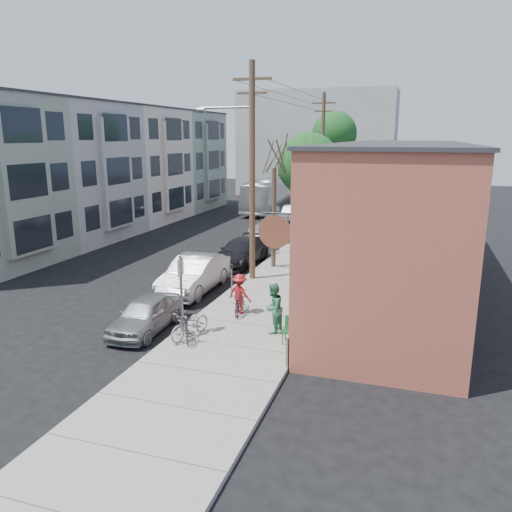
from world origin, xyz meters
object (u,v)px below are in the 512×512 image
(car_2, at_px, (241,252))
(car_3, at_px, (278,227))
(tree_leafy_far, at_px, (334,134))
(car_0, at_px, (145,314))
(parked_bike_b, at_px, (190,324))
(cyclist, at_px, (240,294))
(parked_bike_a, at_px, (186,326))
(patio_chair_a, at_px, (296,318))
(patio_chair_b, at_px, (290,331))
(parking_meter_far, at_px, (279,239))
(bus, at_px, (277,194))
(sign_post, at_px, (181,288))
(parking_meter_near, at_px, (232,273))
(tree_leafy_mid, at_px, (309,165))
(patron_green, at_px, (273,308))
(car_1, at_px, (194,274))
(patron_grey, at_px, (309,284))
(tree_bare, at_px, (274,218))
(car_4, at_px, (293,215))
(utility_pole_near, at_px, (251,169))

(car_2, distance_m, car_3, 7.56)
(tree_leafy_far, height_order, car_0, tree_leafy_far)
(parked_bike_b, distance_m, car_3, 18.21)
(cyclist, relative_size, parked_bike_a, 1.00)
(patio_chair_a, height_order, patio_chair_b, same)
(parking_meter_far, bearing_deg, bus, 106.21)
(sign_post, xyz_separation_m, parking_meter_near, (-0.10, 5.10, -0.85))
(parking_meter_far, height_order, tree_leafy_mid, tree_leafy_mid)
(patron_green, height_order, parked_bike_b, patron_green)
(tree_leafy_mid, height_order, car_1, tree_leafy_mid)
(cyclist, relative_size, parked_bike_b, 0.85)
(tree_leafy_far, height_order, patron_grey, tree_leafy_far)
(tree_leafy_mid, bearing_deg, tree_bare, -90.00)
(tree_leafy_mid, xyz_separation_m, car_1, (-2.31, -13.28, -4.23))
(tree_bare, bearing_deg, patron_green, -74.12)
(cyclist, distance_m, car_4, 21.19)
(patron_grey, height_order, car_0, patron_grey)
(parking_meter_near, xyz_separation_m, tree_leafy_far, (0.55, 23.16, 6.09))
(parked_bike_a, bearing_deg, sign_post, 100.13)
(tree_leafy_mid, distance_m, car_1, 14.13)
(patron_green, bearing_deg, patio_chair_a, 133.04)
(tree_bare, relative_size, patron_grey, 2.83)
(car_0, height_order, car_2, car_2)
(tree_leafy_mid, bearing_deg, sign_post, -91.41)
(patio_chair_a, height_order, car_1, car_1)
(sign_post, distance_m, parking_meter_near, 5.17)
(tree_leafy_mid, bearing_deg, patio_chair_a, -79.05)
(sign_post, relative_size, car_3, 0.48)
(sign_post, height_order, parking_meter_far, sign_post)
(parking_meter_far, distance_m, patron_grey, 9.52)
(cyclist, bearing_deg, sign_post, 83.58)
(patio_chair_a, bearing_deg, parking_meter_near, 140.19)
(tree_bare, height_order, cyclist, tree_bare)
(car_1, bearing_deg, patio_chair_b, -40.10)
(parked_bike_a, bearing_deg, patron_grey, 26.83)
(parking_meter_far, height_order, car_3, car_3)
(sign_post, relative_size, parking_meter_near, 2.26)
(car_0, xyz_separation_m, car_1, (-0.31, 4.85, 0.17))
(car_2, bearing_deg, tree_leafy_mid, 81.17)
(tree_leafy_far, bearing_deg, tree_leafy_mid, -90.00)
(parked_bike_b, bearing_deg, patron_green, 43.31)
(bus, bearing_deg, utility_pole_near, -71.77)
(sign_post, distance_m, tree_leafy_far, 28.75)
(car_2, xyz_separation_m, bus, (-3.57, 20.01, 0.87))
(utility_pole_near, bearing_deg, parking_meter_far, 91.42)
(utility_pole_near, height_order, tree_leafy_far, utility_pole_near)
(sign_post, xyz_separation_m, cyclist, (1.18, 2.61, -0.90))
(parking_meter_far, bearing_deg, tree_bare, -80.15)
(patron_grey, relative_size, car_0, 0.48)
(car_1, relative_size, car_2, 1.04)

